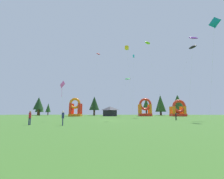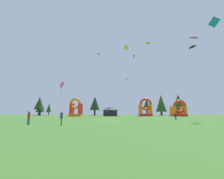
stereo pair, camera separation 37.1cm
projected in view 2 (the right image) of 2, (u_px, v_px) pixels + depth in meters
The scene contains 25 objects.
ground_plane at pixel (109, 121), 29.90m from camera, with size 120.00×120.00×0.00m, color #3D6B28.
kite_cyan_box at pixel (134, 56), 61.16m from camera, with size 1.49×4.50×23.61m.
kite_red_parafoil at pixel (99, 54), 61.46m from camera, with size 3.02×3.97×24.33m.
kite_teal_diamond at pixel (213, 23), 24.55m from camera, with size 1.45×5.84×16.19m.
kite_yellow_box at pixel (126, 48), 37.54m from camera, with size 2.17×3.87×17.24m.
kite_green_parafoil at pixel (128, 79), 51.18m from camera, with size 5.84×1.13×12.60m.
kite_black_parafoil at pixel (192, 47), 31.92m from camera, with size 1.10×5.58×15.43m.
kite_lime_parafoil at pixel (148, 43), 56.06m from camera, with size 5.93×6.11×26.41m.
kite_purple_parafoil at pixel (193, 38), 38.63m from camera, with size 7.53×1.47×20.25m.
kite_pink_diamond at pixel (61, 85), 30.55m from camera, with size 1.20×2.73×7.51m.
person_left_edge at pixel (61, 117), 20.24m from camera, with size 0.40×0.40×1.85m.
person_far_side at pixel (29, 116), 21.16m from camera, with size 0.33×0.33×1.86m.
person_midfield at pixel (176, 116), 32.76m from camera, with size 0.37×0.37×1.54m.
inflatable_orange_dome at pixel (76, 109), 60.12m from camera, with size 4.39×4.02×6.91m.
inflatable_red_slide at pixel (145, 109), 62.53m from camera, with size 5.02×3.97×7.02m.
inflatable_blue_arch at pixel (179, 110), 60.27m from camera, with size 5.25×4.64×6.24m.
festival_tent at pixel (110, 111), 61.96m from camera, with size 5.31×3.71×3.75m.
tree_row_0 at pixel (40, 107), 76.65m from camera, with size 4.00×4.00×6.81m.
tree_row_1 at pixel (39, 103), 73.17m from camera, with size 4.55×4.55×8.47m.
tree_row_2 at pixel (49, 108), 75.99m from camera, with size 2.40×2.40×5.66m.
tree_row_3 at pixel (95, 103), 71.25m from camera, with size 4.50×4.50×8.57m.
tree_row_4 at pixel (147, 104), 73.98m from camera, with size 3.65×3.65×7.81m.
tree_row_5 at pixel (161, 103), 74.39m from camera, with size 4.93×4.93×9.57m.
tree_row_6 at pixel (177, 107), 72.71m from camera, with size 2.98×2.98×6.12m.
tree_row_7 at pixel (178, 102), 73.56m from camera, with size 5.78×5.78×9.59m.
Camera 2 is at (1.78, -30.39, 1.76)m, focal length 25.36 mm.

